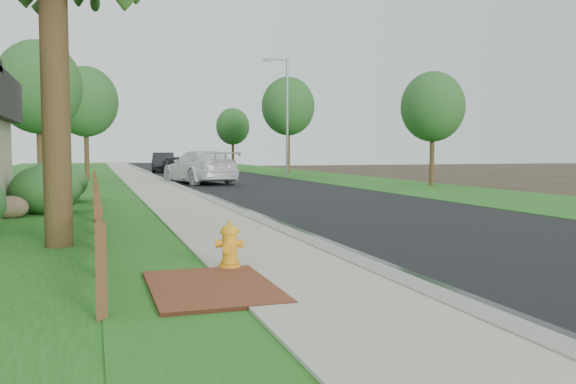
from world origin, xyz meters
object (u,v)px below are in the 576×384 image
object	(u,v)px
ranch_fence	(96,203)
streetlight	(285,110)
dark_car_mid	(174,165)
fire_hydrant	(230,246)
white_suv	(200,167)

from	to	relation	value
ranch_fence	streetlight	distance (m)	26.57
streetlight	dark_car_mid	bearing A→B (deg)	124.29
ranch_fence	fire_hydrant	size ratio (longest dim) A/B	23.49
white_suv	fire_hydrant	bearing A→B (deg)	69.24
white_suv	dark_car_mid	distance (m)	14.11
dark_car_mid	streetlight	distance (m)	11.59
fire_hydrant	dark_car_mid	distance (m)	38.82
dark_car_mid	fire_hydrant	bearing A→B (deg)	86.27
ranch_fence	fire_hydrant	distance (m)	6.53
ranch_fence	dark_car_mid	bearing A→B (deg)	79.53
streetlight	fire_hydrant	bearing A→B (deg)	-109.14
dark_car_mid	streetlight	bearing A→B (deg)	126.59
dark_car_mid	white_suv	bearing A→B (deg)	90.76
fire_hydrant	streetlight	distance (m)	31.54
white_suv	streetlight	bearing A→B (deg)	-154.60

